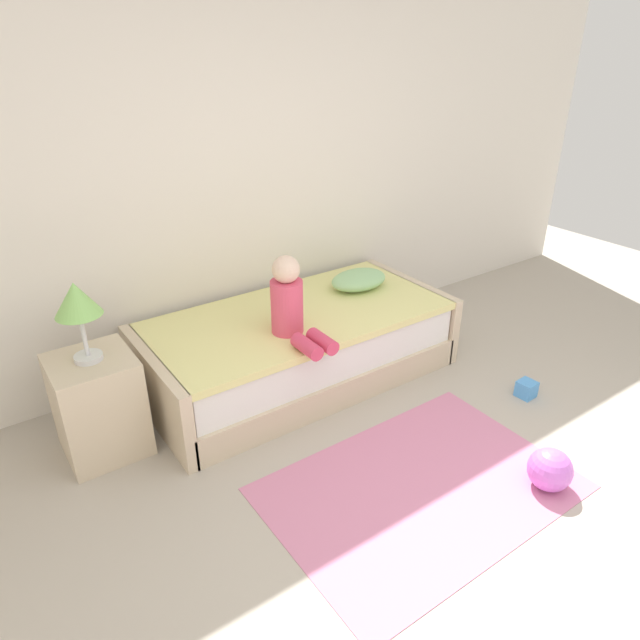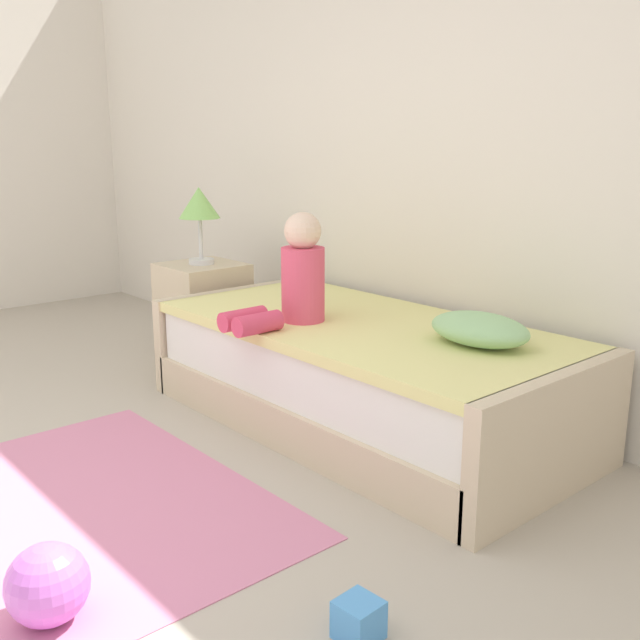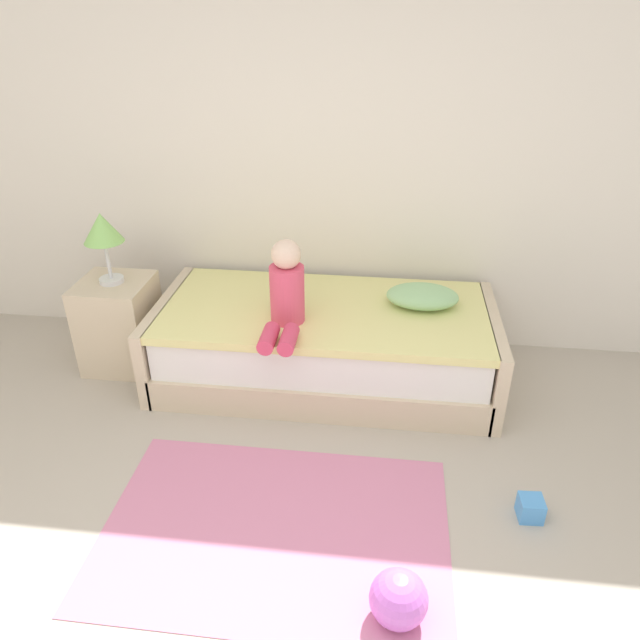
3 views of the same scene
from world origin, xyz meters
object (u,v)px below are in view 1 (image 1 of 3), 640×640
at_px(child_figure, 291,304).
at_px(table_lamp, 77,303).
at_px(nightstand, 99,405).
at_px(toy_block, 526,389).
at_px(toy_ball, 550,470).
at_px(pillow, 359,280).
at_px(bed, 299,346).

bearing_deg(child_figure, table_lamp, 169.01).
distance_m(nightstand, toy_block, 2.69).
relative_size(table_lamp, toy_ball, 1.93).
bearing_deg(toy_block, pillow, 113.59).
relative_size(bed, toy_ball, 9.06).
xyz_separation_m(nightstand, toy_block, (2.45, -1.07, -0.24)).
bearing_deg(table_lamp, toy_block, -23.54).
distance_m(table_lamp, child_figure, 1.19).
bearing_deg(toy_block, bed, 135.77).
bearing_deg(child_figure, toy_ball, -64.79).
bearing_deg(pillow, nightstand, -176.90).
relative_size(child_figure, pillow, 1.16).
relative_size(pillow, toy_block, 3.94).
bearing_deg(table_lamp, pillow, 3.10).
relative_size(bed, table_lamp, 4.69).
bearing_deg(toy_ball, toy_block, 44.23).
bearing_deg(toy_block, table_lamp, 156.46).
relative_size(table_lamp, toy_block, 4.03).
bearing_deg(nightstand, pillow, 3.10).
xyz_separation_m(table_lamp, toy_ball, (1.83, -1.67, -0.82)).
distance_m(bed, pillow, 0.68).
height_order(bed, table_lamp, table_lamp).
distance_m(child_figure, pillow, 0.87).
relative_size(bed, toy_block, 18.89).
distance_m(bed, nightstand, 1.35).
xyz_separation_m(bed, table_lamp, (-1.35, -0.00, 0.69)).
relative_size(table_lamp, pillow, 1.02).
xyz_separation_m(child_figure, pillow, (0.79, 0.33, -0.14)).
bearing_deg(bed, table_lamp, -179.79).
bearing_deg(toy_block, nightstand, 156.46).
relative_size(nightstand, child_figure, 1.18).
relative_size(child_figure, toy_ball, 2.19).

